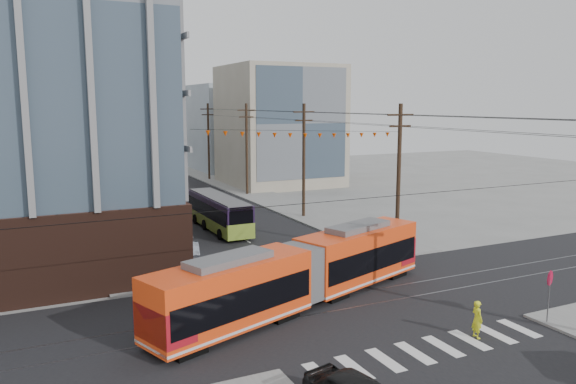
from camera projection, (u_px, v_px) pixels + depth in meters
name	position (u px, v px, depth m)	size (l,w,h in m)	color
ground	(390.00, 326.00, 27.99)	(160.00, 160.00, 0.00)	slate
bg_bldg_nw_near	(9.00, 121.00, 65.65)	(18.00, 16.00, 18.00)	#8C99A5
bg_bldg_ne_near	(279.00, 126.00, 76.32)	(14.00, 14.00, 16.00)	gray
bg_bldg_nw_far	(32.00, 110.00, 84.59)	(16.00, 18.00, 20.00)	gray
bg_bldg_ne_far	(241.00, 127.00, 95.15)	(16.00, 16.00, 14.00)	#8C99A5
utility_pole_far	(209.00, 142.00, 80.64)	(0.30, 0.30, 11.00)	black
streetcar	(301.00, 273.00, 30.63)	(18.98, 2.67, 3.66)	#F44113
city_bus	(219.00, 212.00, 49.20)	(2.35, 10.85, 3.07)	#261637
parked_car_silver	(187.00, 251.00, 39.59)	(1.48, 4.24, 1.40)	#9BA4B4
parked_car_white	(180.00, 243.00, 41.63)	(2.08, 5.12, 1.49)	#BBBABA
parked_car_grey	(169.00, 232.00, 45.79)	(2.02, 4.38, 1.22)	#3F4448
pedestrian	(477.00, 319.00, 26.51)	(0.66, 0.44, 1.82)	yellow
stop_sign	(549.00, 299.00, 28.03)	(0.80, 0.80, 2.63)	#B2042A
jersey_barrier	(380.00, 244.00, 42.89)	(0.86, 3.84, 0.77)	slate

